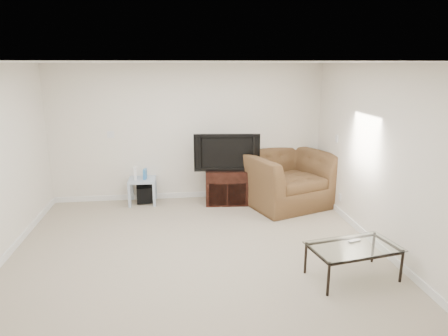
{
  "coord_description": "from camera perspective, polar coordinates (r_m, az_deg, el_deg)",
  "views": [
    {
      "loc": [
        -0.25,
        -4.81,
        2.48
      ],
      "look_at": [
        0.5,
        1.2,
        0.9
      ],
      "focal_mm": 32.0,
      "sensor_mm": 36.0,
      "label": 1
    }
  ],
  "objects": [
    {
      "name": "floor",
      "position": [
        5.41,
        -3.77,
        -12.67
      ],
      "size": [
        5.0,
        5.0,
        0.0
      ],
      "primitive_type": "plane",
      "color": "tan",
      "rests_on": "ground"
    },
    {
      "name": "ceiling",
      "position": [
        4.81,
        -4.28,
        14.82
      ],
      "size": [
        5.0,
        5.0,
        0.0
      ],
      "primitive_type": "plane",
      "color": "white",
      "rests_on": "ground"
    },
    {
      "name": "wall_back",
      "position": [
        7.41,
        -5.11,
        5.02
      ],
      "size": [
        5.0,
        0.02,
        2.5
      ],
      "primitive_type": "cube",
      "color": "silver",
      "rests_on": "ground"
    },
    {
      "name": "wall_right",
      "position": [
        5.67,
        22.09,
        1.01
      ],
      "size": [
        0.02,
        5.0,
        2.5
      ],
      "primitive_type": "cube",
      "color": "silver",
      "rests_on": "ground"
    },
    {
      "name": "plate_back",
      "position": [
        7.49,
        -15.91,
        4.61
      ],
      "size": [
        0.12,
        0.02,
        0.12
      ],
      "primitive_type": "cube",
      "color": "white",
      "rests_on": "wall_back"
    },
    {
      "name": "plate_right_switch",
      "position": [
        7.08,
        15.81,
        4.06
      ],
      "size": [
        0.02,
        0.09,
        0.13
      ],
      "primitive_type": "cube",
      "color": "white",
      "rests_on": "wall_right"
    },
    {
      "name": "plate_right_outlet",
      "position": [
        7.04,
        16.21,
        -4.02
      ],
      "size": [
        0.02,
        0.08,
        0.12
      ],
      "primitive_type": "cube",
      "color": "white",
      "rests_on": "wall_right"
    },
    {
      "name": "tv_stand",
      "position": [
        7.32,
        0.36,
        -2.54
      ],
      "size": [
        0.8,
        0.58,
        0.64
      ],
      "primitive_type": null,
      "rotation": [
        0.0,
        0.0,
        -0.07
      ],
      "color": "black",
      "rests_on": "floor"
    },
    {
      "name": "dvd_player",
      "position": [
        7.22,
        0.39,
        -1.03
      ],
      "size": [
        0.46,
        0.34,
        0.06
      ],
      "primitive_type": "cube",
      "rotation": [
        0.0,
        0.0,
        -0.07
      ],
      "color": "black",
      "rests_on": "tv_stand"
    },
    {
      "name": "television",
      "position": [
        7.12,
        0.39,
        2.4
      ],
      "size": [
        1.1,
        0.33,
        0.67
      ],
      "primitive_type": "imported",
      "rotation": [
        0.0,
        0.0,
        -0.11
      ],
      "color": "black",
      "rests_on": "tv_stand"
    },
    {
      "name": "side_table",
      "position": [
        7.46,
        -11.53,
        -3.22
      ],
      "size": [
        0.49,
        0.49,
        0.46
      ],
      "primitive_type": null,
      "rotation": [
        0.0,
        0.0,
        -0.01
      ],
      "color": "silver",
      "rests_on": "floor"
    },
    {
      "name": "subwoofer",
      "position": [
        7.5,
        -11.27,
        -3.66
      ],
      "size": [
        0.31,
        0.31,
        0.29
      ],
      "primitive_type": "cube",
      "rotation": [
        0.0,
        0.0,
        0.09
      ],
      "color": "black",
      "rests_on": "floor"
    },
    {
      "name": "game_console",
      "position": [
        7.36,
        -12.57,
        -0.78
      ],
      "size": [
        0.06,
        0.16,
        0.21
      ],
      "primitive_type": "cube",
      "rotation": [
        0.0,
        0.0,
        0.11
      ],
      "color": "white",
      "rests_on": "side_table"
    },
    {
      "name": "game_case",
      "position": [
        7.34,
        -11.22,
        -0.85
      ],
      "size": [
        0.07,
        0.14,
        0.18
      ],
      "primitive_type": "cube",
      "rotation": [
        0.0,
        0.0,
        -0.15
      ],
      "color": "#337FCC",
      "rests_on": "side_table"
    },
    {
      "name": "recliner",
      "position": [
        7.23,
        8.95,
        -0.32
      ],
      "size": [
        1.69,
        1.39,
        1.27
      ],
      "primitive_type": "imported",
      "rotation": [
        0.0,
        0.0,
        0.35
      ],
      "color": "brown",
      "rests_on": "floor"
    },
    {
      "name": "coffee_table",
      "position": [
        5.1,
        17.89,
        -12.65
      ],
      "size": [
        1.13,
        0.76,
        0.41
      ],
      "primitive_type": null,
      "rotation": [
        0.0,
        0.0,
        0.18
      ],
      "color": "black",
      "rests_on": "floor"
    },
    {
      "name": "remote",
      "position": [
        5.13,
        18.13,
        -9.87
      ],
      "size": [
        0.17,
        0.09,
        0.02
      ],
      "primitive_type": "cube",
      "rotation": [
        0.0,
        0.0,
        0.27
      ],
      "color": "#B2B2B7",
      "rests_on": "coffee_table"
    }
  ]
}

